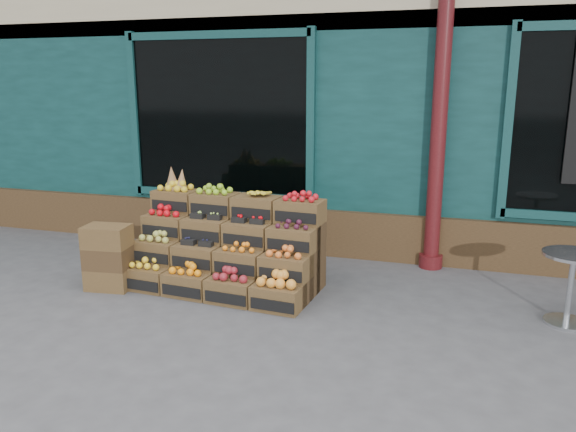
% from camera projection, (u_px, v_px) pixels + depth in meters
% --- Properties ---
extents(ground, '(60.00, 60.00, 0.00)m').
position_uv_depth(ground, '(286.00, 322.00, 5.28)').
color(ground, '#47474A').
rests_on(ground, ground).
extents(shop_facade, '(12.00, 6.24, 4.80)m').
position_uv_depth(shop_facade, '(376.00, 70.00, 9.47)').
color(shop_facade, '#103636').
rests_on(shop_facade, ground).
extents(crate_display, '(2.09, 1.13, 1.26)m').
position_uv_depth(crate_display, '(227.00, 251.00, 6.15)').
color(crate_display, brown).
rests_on(crate_display, ground).
extents(spare_crates, '(0.51, 0.38, 0.70)m').
position_uv_depth(spare_crates, '(108.00, 257.00, 6.06)').
color(spare_crates, brown).
rests_on(spare_crates, ground).
extents(bistro_table, '(0.55, 0.55, 0.69)m').
position_uv_depth(bistro_table, '(571.00, 280.00, 5.14)').
color(bistro_table, '#AFB1B6').
rests_on(bistro_table, ground).
extents(shopkeeper, '(0.81, 0.56, 2.12)m').
position_uv_depth(shopkeeper, '(237.00, 164.00, 8.02)').
color(shopkeeper, '#195825').
rests_on(shopkeeper, ground).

